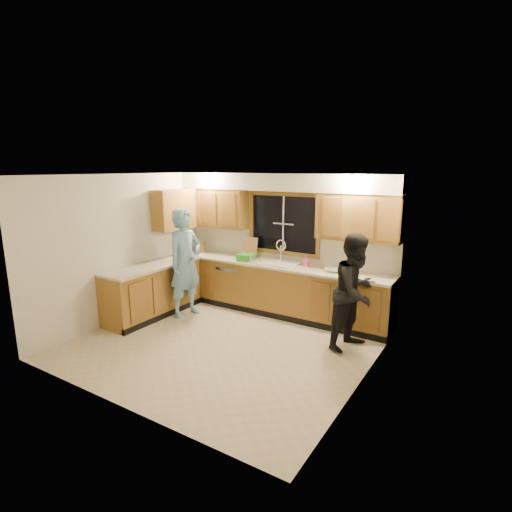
{
  "coord_description": "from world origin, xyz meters",
  "views": [
    {
      "loc": [
        3.36,
        -4.49,
        2.6
      ],
      "look_at": [
        0.18,
        0.65,
        1.26
      ],
      "focal_mm": 28.0,
      "sensor_mm": 36.0,
      "label": 1
    }
  ],
  "objects_px": {
    "man": "(185,263)",
    "knife_block": "(201,247)",
    "woman": "(356,292)",
    "soap_bottle": "(306,260)",
    "sink": "(276,266)",
    "dishwasher": "(236,284)",
    "dish_crate": "(246,257)",
    "stove": "(128,299)",
    "bowl": "(332,270)"
  },
  "relations": [
    {
      "from": "knife_block",
      "to": "bowl",
      "type": "xyz_separation_m",
      "value": [
        2.83,
        -0.05,
        -0.09
      ]
    },
    {
      "from": "man",
      "to": "soap_bottle",
      "type": "xyz_separation_m",
      "value": [
        1.83,
        1.05,
        0.06
      ]
    },
    {
      "from": "sink",
      "to": "man",
      "type": "height_order",
      "value": "man"
    },
    {
      "from": "sink",
      "to": "bowl",
      "type": "height_order",
      "value": "sink"
    },
    {
      "from": "woman",
      "to": "man",
      "type": "bearing_deg",
      "value": 112.46
    },
    {
      "from": "woman",
      "to": "soap_bottle",
      "type": "relative_size",
      "value": 8.34
    },
    {
      "from": "woman",
      "to": "knife_block",
      "type": "height_order",
      "value": "woman"
    },
    {
      "from": "man",
      "to": "woman",
      "type": "xyz_separation_m",
      "value": [
        2.97,
        0.29,
        -0.11
      ]
    },
    {
      "from": "stove",
      "to": "woman",
      "type": "distance_m",
      "value": 3.7
    },
    {
      "from": "dishwasher",
      "to": "soap_bottle",
      "type": "height_order",
      "value": "soap_bottle"
    },
    {
      "from": "dish_crate",
      "to": "soap_bottle",
      "type": "height_order",
      "value": "soap_bottle"
    },
    {
      "from": "sink",
      "to": "man",
      "type": "bearing_deg",
      "value": -143.34
    },
    {
      "from": "dishwasher",
      "to": "bowl",
      "type": "relative_size",
      "value": 3.42
    },
    {
      "from": "knife_block",
      "to": "stove",
      "type": "bearing_deg",
      "value": -127.71
    },
    {
      "from": "man",
      "to": "soap_bottle",
      "type": "bearing_deg",
      "value": -54.33
    },
    {
      "from": "bowl",
      "to": "man",
      "type": "bearing_deg",
      "value": -158.73
    },
    {
      "from": "dishwasher",
      "to": "woman",
      "type": "height_order",
      "value": "woman"
    },
    {
      "from": "man",
      "to": "dish_crate",
      "type": "xyz_separation_m",
      "value": [
        0.72,
        0.84,
        0.03
      ]
    },
    {
      "from": "dishwasher",
      "to": "dish_crate",
      "type": "distance_m",
      "value": 0.65
    },
    {
      "from": "man",
      "to": "stove",
      "type": "bearing_deg",
      "value": 155.09
    },
    {
      "from": "bowl",
      "to": "woman",
      "type": "bearing_deg",
      "value": -46.39
    },
    {
      "from": "man",
      "to": "dishwasher",
      "type": "bearing_deg",
      "value": -18.97
    },
    {
      "from": "knife_block",
      "to": "dish_crate",
      "type": "height_order",
      "value": "knife_block"
    },
    {
      "from": "man",
      "to": "knife_block",
      "type": "height_order",
      "value": "man"
    },
    {
      "from": "knife_block",
      "to": "bowl",
      "type": "distance_m",
      "value": 2.83
    },
    {
      "from": "man",
      "to": "bowl",
      "type": "distance_m",
      "value": 2.54
    },
    {
      "from": "dishwasher",
      "to": "dish_crate",
      "type": "bearing_deg",
      "value": -18.65
    },
    {
      "from": "man",
      "to": "soap_bottle",
      "type": "relative_size",
      "value": 9.4
    },
    {
      "from": "dish_crate",
      "to": "soap_bottle",
      "type": "xyz_separation_m",
      "value": [
        1.11,
        0.21,
        0.04
      ]
    },
    {
      "from": "dishwasher",
      "to": "dish_crate",
      "type": "height_order",
      "value": "dish_crate"
    },
    {
      "from": "dishwasher",
      "to": "man",
      "type": "bearing_deg",
      "value": -114.76
    },
    {
      "from": "stove",
      "to": "sink",
      "type": "bearing_deg",
      "value": 45.39
    },
    {
      "from": "man",
      "to": "knife_block",
      "type": "bearing_deg",
      "value": 30.74
    },
    {
      "from": "man",
      "to": "dish_crate",
      "type": "relative_size",
      "value": 6.91
    },
    {
      "from": "sink",
      "to": "bowl",
      "type": "distance_m",
      "value": 1.09
    },
    {
      "from": "stove",
      "to": "dishwasher",
      "type": "bearing_deg",
      "value": 62.31
    },
    {
      "from": "stove",
      "to": "woman",
      "type": "xyz_separation_m",
      "value": [
        3.49,
        1.16,
        0.4
      ]
    },
    {
      "from": "stove",
      "to": "knife_block",
      "type": "distance_m",
      "value": 1.94
    },
    {
      "from": "knife_block",
      "to": "dish_crate",
      "type": "xyz_separation_m",
      "value": [
        1.18,
        -0.13,
        -0.05
      ]
    },
    {
      "from": "dishwasher",
      "to": "stove",
      "type": "distance_m",
      "value": 2.04
    },
    {
      "from": "knife_block",
      "to": "soap_bottle",
      "type": "xyz_separation_m",
      "value": [
        2.29,
        0.08,
        -0.01
      ]
    },
    {
      "from": "man",
      "to": "soap_bottle",
      "type": "height_order",
      "value": "man"
    },
    {
      "from": "sink",
      "to": "dishwasher",
      "type": "height_order",
      "value": "sink"
    },
    {
      "from": "woman",
      "to": "dish_crate",
      "type": "bearing_deg",
      "value": 93.08
    },
    {
      "from": "stove",
      "to": "knife_block",
      "type": "xyz_separation_m",
      "value": [
        0.06,
        1.85,
        0.59
      ]
    },
    {
      "from": "stove",
      "to": "bowl",
      "type": "relative_size",
      "value": 3.75
    },
    {
      "from": "man",
      "to": "bowl",
      "type": "xyz_separation_m",
      "value": [
        2.37,
        0.92,
        -0.01
      ]
    },
    {
      "from": "dishwasher",
      "to": "soap_bottle",
      "type": "relative_size",
      "value": 4.03
    },
    {
      "from": "dishwasher",
      "to": "knife_block",
      "type": "xyz_separation_m",
      "value": [
        -0.89,
        0.04,
        0.63
      ]
    },
    {
      "from": "woman",
      "to": "soap_bottle",
      "type": "distance_m",
      "value": 1.38
    }
  ]
}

